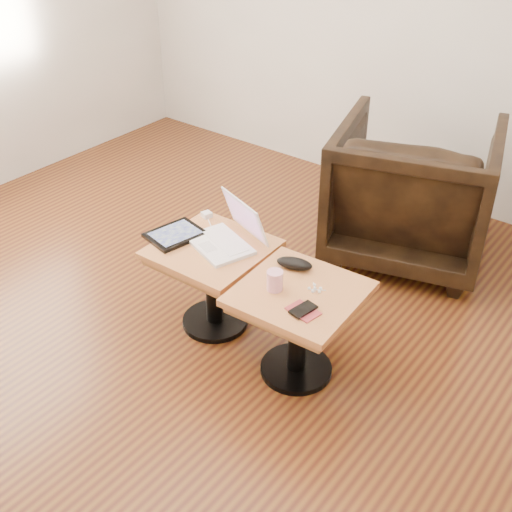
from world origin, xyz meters
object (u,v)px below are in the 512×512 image
Objects in this scene: laptop at (228,235)px; armchair at (412,191)px; striped_cup at (275,280)px; side_table_right at (299,312)px; side_table_left at (213,267)px.

laptop is 1.17m from armchair.
striped_cup is at bearing -2.84° from laptop.
side_table_right is at bearing 31.47° from striped_cup.
laptop is 0.45× the size of armchair.
laptop reaches higher than striped_cup.
laptop is at bearing 157.66° from striped_cup.
armchair is at bearing 90.42° from side_table_right.
striped_cup is (0.42, -0.09, 0.15)m from side_table_left.
armchair is (0.39, 1.09, -0.10)m from laptop.
side_table_left is 0.51m from side_table_right.
armchair reaches higher than side_table_left.
side_table_right is 0.18m from striped_cup.
side_table_right is 0.61× the size of armchair.
striped_cup reaches higher than side_table_left.
side_table_right is (0.51, -0.04, 0.00)m from side_table_left.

